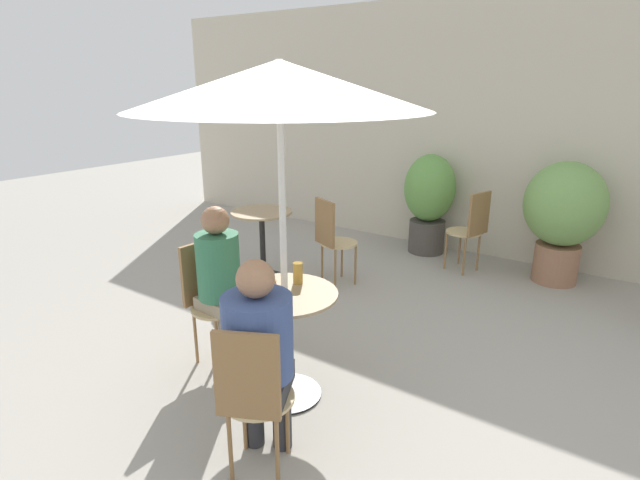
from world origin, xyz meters
TOP-DOWN VIEW (x-y plane):
  - ground_plane at (0.00, 0.00)m, footprint 20.00×20.00m
  - storefront_wall at (0.00, 3.77)m, footprint 10.00×0.06m
  - cafe_table_near at (-0.21, 0.07)m, footprint 0.69×0.69m
  - cafe_table_far at (-1.72, 1.57)m, footprint 0.64×0.64m
  - bistro_chair_0 at (-0.98, 0.12)m, footprint 0.40×0.39m
  - bistro_chair_1 at (0.14, -0.62)m, footprint 0.43×0.44m
  - bistro_chair_2 at (0.03, 3.04)m, footprint 0.43×0.41m
  - bistro_chair_4 at (-1.03, 1.86)m, footprint 0.42×0.44m
  - seated_person_0 at (-0.84, 0.11)m, footprint 0.32×0.31m
  - seated_person_1 at (0.07, -0.49)m, footprint 0.44×0.45m
  - beer_glass_0 at (-0.23, 0.25)m, footprint 0.07×0.07m
  - beer_glass_1 at (-0.17, -0.10)m, footprint 0.06×0.06m
  - potted_plant_0 at (-0.64, 3.43)m, footprint 0.62×0.62m
  - potted_plant_1 at (0.88, 3.30)m, footprint 0.80×0.80m
  - umbrella at (-0.21, 0.07)m, footprint 1.75×1.75m

SIDE VIEW (x-z plane):
  - ground_plane at x=0.00m, z-range 0.00..0.00m
  - cafe_table_far at x=-1.72m, z-range 0.13..0.88m
  - cafe_table_near at x=-0.21m, z-range 0.15..0.91m
  - bistro_chair_0 at x=-0.98m, z-range 0.09..1.01m
  - bistro_chair_1 at x=0.14m, z-range 0.09..1.01m
  - bistro_chair_2 at x=0.03m, z-range 0.09..1.01m
  - bistro_chair_4 at x=-1.03m, z-range 0.09..1.01m
  - potted_plant_0 at x=-0.64m, z-range 0.08..1.30m
  - seated_person_1 at x=0.07m, z-range 0.11..1.32m
  - seated_person_0 at x=-0.84m, z-range 0.12..1.35m
  - potted_plant_1 at x=0.88m, z-range 0.12..1.41m
  - beer_glass_0 at x=-0.23m, z-range 0.76..0.90m
  - beer_glass_1 at x=-0.17m, z-range 0.76..0.91m
  - storefront_wall at x=0.00m, z-range 0.00..3.00m
  - umbrella at x=-0.21m, z-range 0.94..3.12m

